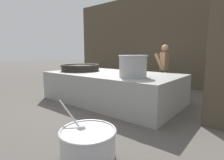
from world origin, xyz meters
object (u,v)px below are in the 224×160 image
stock_pot (133,66)px  cook (164,68)px  prep_bowl_vegetables (88,142)px  giant_wok_near (80,67)px

stock_pot → cook: bearing=91.7°
stock_pot → prep_bowl_vegetables: size_ratio=0.69×
giant_wok_near → stock_pot: stock_pot is taller
cook → giant_wok_near: bearing=34.5°
giant_wok_near → prep_bowl_vegetables: (2.54, -2.11, -0.69)m
stock_pot → giant_wok_near: bearing=174.0°
giant_wok_near → prep_bowl_vegetables: giant_wok_near is taller
stock_pot → prep_bowl_vegetables: stock_pot is taller
giant_wok_near → prep_bowl_vegetables: bearing=-39.7°
giant_wok_near → cook: 2.57m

